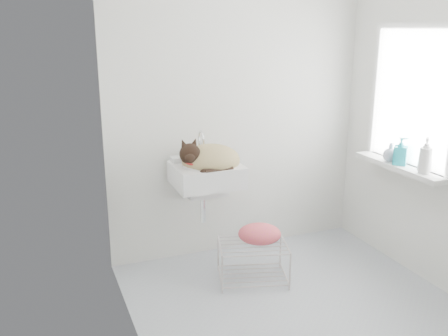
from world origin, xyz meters
name	(u,v)px	position (x,y,z in m)	size (l,w,h in m)	color
floor	(293,301)	(0.00, 0.00, 0.00)	(2.20, 2.00, 0.02)	#A9B1B8
back_wall	(238,105)	(0.00, 1.00, 1.25)	(2.20, 0.02, 2.50)	silver
right_wall	(434,116)	(1.10, 0.00, 1.25)	(0.02, 2.00, 2.50)	silver
left_wall	(127,141)	(-1.10, 0.00, 1.25)	(0.02, 2.00, 2.50)	silver
window_glass	(414,99)	(1.09, 0.20, 1.35)	(0.01, 0.80, 1.00)	white
window_frame	(413,99)	(1.07, 0.20, 1.35)	(0.04, 0.90, 1.10)	white
windowsill	(399,167)	(1.01, 0.20, 0.83)	(0.16, 0.88, 0.04)	white
sink	(206,164)	(-0.37, 0.74, 0.85)	(0.51, 0.44, 0.20)	white
faucet	(199,142)	(-0.37, 0.92, 0.99)	(0.18, 0.13, 0.18)	silver
cat	(209,160)	(-0.36, 0.72, 0.89)	(0.50, 0.44, 0.29)	tan
wire_rack	(253,262)	(-0.13, 0.38, 0.15)	(0.50, 0.35, 0.30)	beige
towel	(260,239)	(-0.08, 0.40, 0.33)	(0.33, 0.23, 0.13)	orange
bottle_a	(424,173)	(1.00, -0.06, 0.85)	(0.08, 0.08, 0.22)	white
bottle_b	(399,165)	(1.00, 0.19, 0.85)	(0.09, 0.10, 0.21)	teal
bottle_c	(390,161)	(1.00, 0.30, 0.85)	(0.11, 0.11, 0.14)	#B1B8D0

